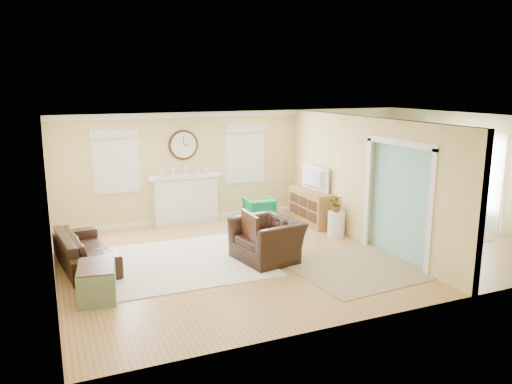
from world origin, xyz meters
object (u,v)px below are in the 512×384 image
at_px(sofa, 85,249).
at_px(dining_table, 407,216).
at_px(credenza, 312,207).
at_px(eames_chair, 267,240).
at_px(green_chair, 259,210).

bearing_deg(sofa, dining_table, -100.69).
bearing_deg(credenza, dining_table, -37.82).
xyz_separation_m(eames_chair, green_chair, (0.89, 2.41, -0.08)).
bearing_deg(green_chair, sofa, 22.64).
relative_size(credenza, dining_table, 0.79).
xyz_separation_m(sofa, credenza, (5.18, 0.85, 0.09)).
bearing_deg(green_chair, credenza, 158.47).
relative_size(sofa, green_chair, 3.15).
xyz_separation_m(sofa, green_chair, (4.05, 1.38, -0.00)).
distance_m(eames_chair, credenza, 2.75).
height_order(eames_chair, credenza, credenza).
xyz_separation_m(sofa, dining_table, (6.88, -0.48, 0.02)).
bearing_deg(dining_table, credenza, 50.62).
relative_size(eames_chair, credenza, 0.81).
distance_m(sofa, eames_chair, 3.33).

